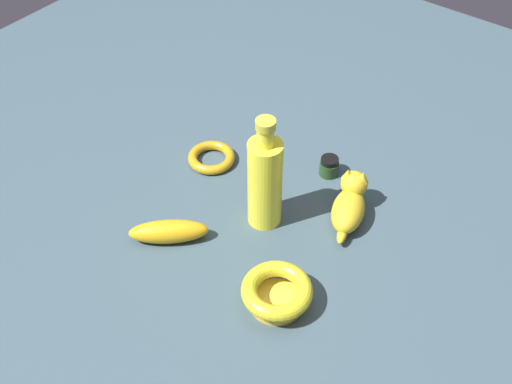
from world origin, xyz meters
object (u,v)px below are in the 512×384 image
at_px(bottle_tall, 266,179).
at_px(nail_polish_jar, 329,166).
at_px(banana, 169,232).
at_px(bangle, 212,158).
at_px(bowl, 277,292).
at_px(cat_figurine, 350,203).

relative_size(bottle_tall, nail_polish_jar, 5.77).
bearing_deg(banana, bangle, -111.12).
xyz_separation_m(bowl, banana, (-0.25, -0.00, -0.01)).
distance_m(bottle_tall, nail_polish_jar, 0.21).
xyz_separation_m(bowl, nail_polish_jar, (-0.11, 0.34, -0.01)).
xyz_separation_m(nail_polish_jar, banana, (-0.14, -0.35, 0.00)).
bearing_deg(nail_polish_jar, bowl, -71.94).
distance_m(bottle_tall, cat_figurine, 0.18).
distance_m(bottle_tall, bangle, 0.23).
xyz_separation_m(banana, bangle, (-0.08, 0.22, -0.01)).
bearing_deg(bottle_tall, banana, -124.88).
bearing_deg(banana, cat_figurine, -173.97).
height_order(nail_polish_jar, banana, banana).
bearing_deg(bowl, bottle_tall, 131.95).
height_order(bottle_tall, bangle, bottle_tall).
distance_m(bangle, cat_figurine, 0.33).
relative_size(bottle_tall, bangle, 2.41).
relative_size(nail_polish_jar, bangle, 0.42).
height_order(nail_polish_jar, cat_figurine, cat_figurine).
distance_m(nail_polish_jar, bangle, 0.26).
xyz_separation_m(bottle_tall, banana, (-0.11, -0.16, -0.08)).
height_order(bangle, cat_figurine, cat_figurine).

